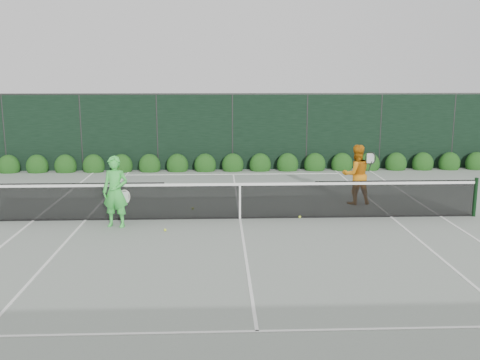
{
  "coord_description": "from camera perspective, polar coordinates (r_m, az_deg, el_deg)",
  "views": [
    {
      "loc": [
        -0.56,
        -13.86,
        3.85
      ],
      "look_at": [
        0.01,
        0.3,
        1.0
      ],
      "focal_mm": 40.0,
      "sensor_mm": 36.0,
      "label": 1
    }
  ],
  "objects": [
    {
      "name": "ground",
      "position": [
        14.39,
        -0.0,
        -4.14
      ],
      "size": [
        80.0,
        80.0,
        0.0
      ],
      "primitive_type": "plane",
      "color": "gray",
      "rests_on": "ground"
    },
    {
      "name": "hedge_row",
      "position": [
        21.32,
        -0.78,
        1.61
      ],
      "size": [
        31.66,
        0.65,
        0.94
      ],
      "color": "#153A0F",
      "rests_on": "ground"
    },
    {
      "name": "court_lines",
      "position": [
        14.39,
        -0.0,
        -4.12
      ],
      "size": [
        11.03,
        23.83,
        0.01
      ],
      "color": "white",
      "rests_on": "ground"
    },
    {
      "name": "tennis_balls",
      "position": [
        14.35,
        -2.13,
        -4.06
      ],
      "size": [
        3.58,
        2.19,
        0.07
      ],
      "color": "#D2EC34",
      "rests_on": "ground"
    },
    {
      "name": "player_man",
      "position": [
        16.2,
        12.29,
        0.58
      ],
      "size": [
        0.97,
        0.79,
        1.78
      ],
      "rotation": [
        0.0,
        0.0,
        3.28
      ],
      "color": "orange",
      "rests_on": "ground"
    },
    {
      "name": "tennis_net",
      "position": [
        14.26,
        -0.1,
        -2.09
      ],
      "size": [
        12.9,
        0.1,
        1.07
      ],
      "color": "black",
      "rests_on": "ground"
    },
    {
      "name": "windscreen_fence",
      "position": [
        11.4,
        0.55,
        -0.44
      ],
      "size": [
        32.0,
        21.07,
        3.06
      ],
      "color": "black",
      "rests_on": "ground"
    },
    {
      "name": "player_woman",
      "position": [
        13.82,
        -13.15,
        -1.23
      ],
      "size": [
        0.74,
        0.57,
        1.81
      ],
      "rotation": [
        0.0,
        0.0,
        -0.21
      ],
      "color": "green",
      "rests_on": "ground"
    }
  ]
}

